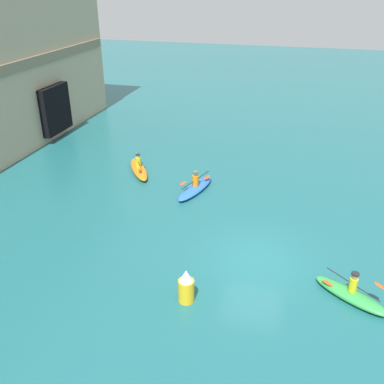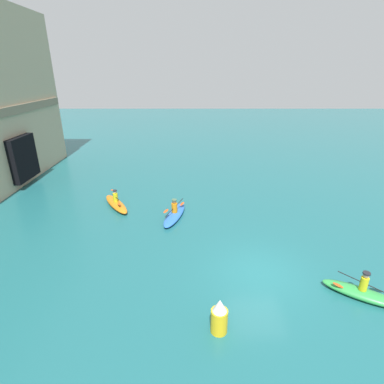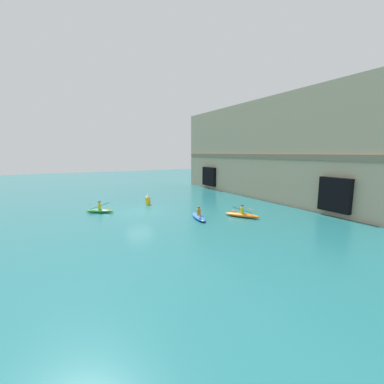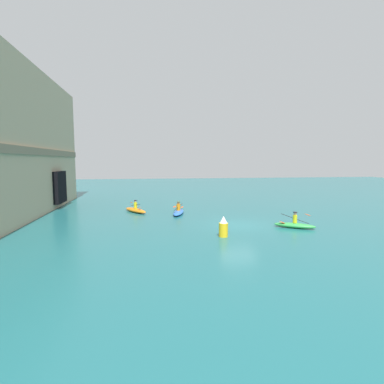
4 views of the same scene
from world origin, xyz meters
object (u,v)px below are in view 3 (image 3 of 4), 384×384
at_px(kayak_orange, 242,215).
at_px(kayak_green, 100,210).
at_px(marker_buoy, 148,199).
at_px(kayak_blue, 199,216).

distance_m(kayak_orange, kayak_green, 14.15).
xyz_separation_m(kayak_orange, marker_buoy, (-9.94, -5.80, 0.38)).
bearing_deg(kayak_orange, marker_buoy, -2.62).
distance_m(kayak_blue, marker_buoy, 8.70).
xyz_separation_m(kayak_blue, kayak_green, (-6.85, -7.60, 0.01)).
distance_m(kayak_blue, kayak_green, 10.23).
bearing_deg(kayak_green, marker_buoy, 48.40).
bearing_deg(marker_buoy, kayak_green, -73.95).
xyz_separation_m(kayak_blue, marker_buoy, (-8.47, -1.95, 0.40)).
relative_size(kayak_green, marker_buoy, 2.12).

